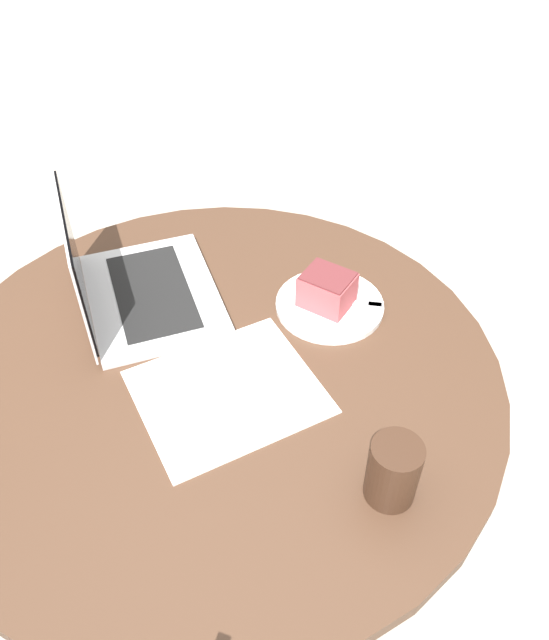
{
  "coord_description": "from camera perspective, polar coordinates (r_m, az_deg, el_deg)",
  "views": [
    {
      "loc": [
        0.58,
        0.5,
        1.6
      ],
      "look_at": [
        -0.13,
        0.05,
        0.8
      ],
      "focal_mm": 35.0,
      "sensor_mm": 36.0,
      "label": 1
    }
  ],
  "objects": [
    {
      "name": "ground_plane",
      "position": [
        1.77,
        -3.79,
        -21.12
      ],
      "size": [
        12.0,
        12.0,
        0.0
      ],
      "primitive_type": "plane",
      "color": "#B7AD9E"
    },
    {
      "name": "plate",
      "position": [
        1.24,
        5.06,
        1.38
      ],
      "size": [
        0.21,
        0.21,
        0.01
      ],
      "color": "white",
      "rests_on": "dining_table"
    },
    {
      "name": "cake_slice",
      "position": [
        1.21,
        4.82,
        2.8
      ],
      "size": [
        0.08,
        0.1,
        0.07
      ],
      "rotation": [
        0.0,
        0.0,
        4.71
      ],
      "color": "#B74C51",
      "rests_on": "plate"
    },
    {
      "name": "dining_table",
      "position": [
        1.25,
        -5.09,
        -8.94
      ],
      "size": [
        1.04,
        1.04,
        0.76
      ],
      "color": "#4C3323",
      "rests_on": "ground_plane"
    },
    {
      "name": "paper_document",
      "position": [
        1.09,
        -4.29,
        -6.56
      ],
      "size": [
        0.39,
        0.38,
        0.0
      ],
      "rotation": [
        0.0,
        0.0,
        -0.52
      ],
      "color": "white",
      "rests_on": "dining_table"
    },
    {
      "name": "fork",
      "position": [
        1.24,
        6.76,
        1.62
      ],
      "size": [
        0.09,
        0.17,
        0.0
      ],
      "rotation": [
        0.0,
        0.0,
        8.27
      ],
      "color": "silver",
      "rests_on": "plate"
    },
    {
      "name": "laptop",
      "position": [
        1.26,
        -12.73,
        3.0
      ],
      "size": [
        0.41,
        0.42,
        0.24
      ],
      "rotation": [
        0.0,
        0.0,
        7.19
      ],
      "color": "silver",
      "rests_on": "dining_table"
    },
    {
      "name": "coffee_glass",
      "position": [
        0.94,
        10.8,
        -13.43
      ],
      "size": [
        0.08,
        0.08,
        0.11
      ],
      "color": "#3D2619",
      "rests_on": "dining_table"
    }
  ]
}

